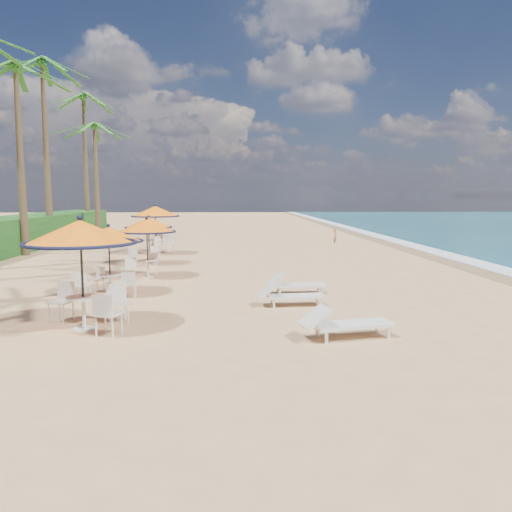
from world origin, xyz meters
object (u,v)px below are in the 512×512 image
Objects in this scene: station_0 at (83,246)px; station_3 at (148,227)px; lounger_mid at (289,295)px; lounger_far at (293,284)px; station_4 at (156,217)px; station_1 at (108,243)px; lounger_near at (344,323)px; station_2 at (146,231)px.

station_0 reaches higher than station_3.
lounger_far is at bearing 74.28° from lounger_mid.
station_3 is at bearing -86.57° from station_4.
station_0 is 3.91m from station_1.
station_3 is at bearing 91.93° from station_0.
lounger_mid is at bearing -66.52° from station_4.
station_0 is 5.88m from lounger_near.
station_0 is 14.56m from station_4.
station_2 is 7.48m from station_4.
station_4 reaches higher than lounger_near.
lounger_near is (6.18, -15.57, -1.54)m from station_4.
station_1 is 5.65m from lounger_mid.
station_3 is 1.03× the size of lounger_near.
station_4 is 1.24× the size of lounger_near.
lounger_near is (6.01, -4.89, -1.23)m from station_1.
lounger_far is (5.12, 3.79, -1.56)m from station_0.
station_4 is at bearing 95.77° from station_2.
station_2 is at bearing 79.81° from station_1.
lounger_mid is at bearing 91.68° from lounger_near.
lounger_far is (5.72, -10.76, -1.57)m from station_4.
lounger_far is (-0.46, 4.81, -0.03)m from lounger_near.
lounger_near is at bearing -62.89° from station_3.
lounger_mid is (5.39, -12.42, -1.57)m from station_4.
station_2 is at bearing -84.23° from station_4.
station_0 is 7.11m from station_2.
station_1 is at bearing 176.07° from lounger_far.
station_0 is 1.00× the size of station_4.
station_1 is at bearing -90.57° from station_3.
station_2 is at bearing 143.17° from lounger_far.
station_4 is 1.39× the size of lounger_mid.
station_0 is 6.56m from lounger_far.
station_0 is 1.24× the size of lounger_near.
station_1 is 1.04× the size of lounger_near.
station_2 reaches higher than station_3.
lounger_far is at bearing 36.49° from station_0.
station_4 reaches higher than station_2.
station_1 is 3.29m from station_2.
lounger_far is (0.32, 1.66, -0.00)m from lounger_mid.
station_4 reaches higher than station_1.
lounger_near is 4.83m from lounger_far.
lounger_near is at bearing -80.62° from lounger_mid.
station_2 is 1.07× the size of lounger_near.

